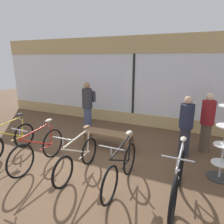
{
  "coord_description": "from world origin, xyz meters",
  "views": [
    {
      "loc": [
        2.29,
        -3.3,
        2.45
      ],
      "look_at": [
        0.0,
        1.73,
        0.95
      ],
      "focal_mm": 32.0,
      "sensor_mm": 36.0,
      "label": 1
    }
  ],
  "objects_px": {
    "bicycle_left": "(39,149)",
    "customer_by_window": "(207,122)",
    "bicycle_center": "(78,158)",
    "customer_near_rack": "(88,105)",
    "display_bench": "(107,135)",
    "accessory_rack": "(224,148)",
    "customer_mid_floor": "(186,126)",
    "bicycle_far_right": "(178,180)",
    "bicycle_far_left": "(9,141)",
    "bicycle_right": "(121,168)"
  },
  "relations": [
    {
      "from": "bicycle_left",
      "to": "customer_by_window",
      "type": "relative_size",
      "value": 1.07
    },
    {
      "from": "bicycle_center",
      "to": "customer_near_rack",
      "type": "distance_m",
      "value": 2.74
    },
    {
      "from": "bicycle_left",
      "to": "display_bench",
      "type": "height_order",
      "value": "bicycle_left"
    },
    {
      "from": "accessory_rack",
      "to": "customer_mid_floor",
      "type": "xyz_separation_m",
      "value": [
        -0.8,
        0.75,
        0.13
      ]
    },
    {
      "from": "display_bench",
      "to": "customer_mid_floor",
      "type": "relative_size",
      "value": 0.9
    },
    {
      "from": "bicycle_left",
      "to": "customer_by_window",
      "type": "bearing_deg",
      "value": 34.31
    },
    {
      "from": "display_bench",
      "to": "customer_mid_floor",
      "type": "bearing_deg",
      "value": 11.01
    },
    {
      "from": "bicycle_far_right",
      "to": "bicycle_far_left",
      "type": "bearing_deg",
      "value": 179.74
    },
    {
      "from": "accessory_rack",
      "to": "display_bench",
      "type": "distance_m",
      "value": 2.83
    },
    {
      "from": "customer_by_window",
      "to": "customer_mid_floor",
      "type": "height_order",
      "value": "customer_by_window"
    },
    {
      "from": "customer_by_window",
      "to": "bicycle_right",
      "type": "bearing_deg",
      "value": -122.21
    },
    {
      "from": "bicycle_right",
      "to": "customer_near_rack",
      "type": "distance_m",
      "value": 3.31
    },
    {
      "from": "bicycle_far_left",
      "to": "customer_by_window",
      "type": "bearing_deg",
      "value": 26.3
    },
    {
      "from": "bicycle_far_left",
      "to": "customer_mid_floor",
      "type": "distance_m",
      "value": 4.53
    },
    {
      "from": "bicycle_center",
      "to": "customer_mid_floor",
      "type": "relative_size",
      "value": 1.05
    },
    {
      "from": "display_bench",
      "to": "customer_by_window",
      "type": "relative_size",
      "value": 0.87
    },
    {
      "from": "accessory_rack",
      "to": "customer_near_rack",
      "type": "height_order",
      "value": "customer_near_rack"
    },
    {
      "from": "customer_by_window",
      "to": "customer_mid_floor",
      "type": "distance_m",
      "value": 0.68
    },
    {
      "from": "bicycle_far_right",
      "to": "customer_mid_floor",
      "type": "xyz_separation_m",
      "value": [
        -0.06,
        1.82,
        0.41
      ]
    },
    {
      "from": "bicycle_right",
      "to": "display_bench",
      "type": "relative_size",
      "value": 1.22
    },
    {
      "from": "bicycle_left",
      "to": "accessory_rack",
      "type": "xyz_separation_m",
      "value": [
        3.82,
        1.16,
        0.28
      ]
    },
    {
      "from": "bicycle_far_right",
      "to": "accessory_rack",
      "type": "relative_size",
      "value": 1.08
    },
    {
      "from": "bicycle_right",
      "to": "customer_mid_floor",
      "type": "relative_size",
      "value": 1.09
    },
    {
      "from": "accessory_rack",
      "to": "customer_by_window",
      "type": "bearing_deg",
      "value": 104.48
    },
    {
      "from": "bicycle_far_left",
      "to": "customer_near_rack",
      "type": "distance_m",
      "value": 2.61
    },
    {
      "from": "bicycle_far_left",
      "to": "bicycle_far_right",
      "type": "xyz_separation_m",
      "value": [
        4.19,
        -0.02,
        0.02
      ]
    },
    {
      "from": "bicycle_far_left",
      "to": "display_bench",
      "type": "bearing_deg",
      "value": 33.44
    },
    {
      "from": "accessory_rack",
      "to": "customer_by_window",
      "type": "relative_size",
      "value": 1.03
    },
    {
      "from": "display_bench",
      "to": "customer_by_window",
      "type": "bearing_deg",
      "value": 19.31
    },
    {
      "from": "bicycle_right",
      "to": "bicycle_far_right",
      "type": "height_order",
      "value": "bicycle_far_right"
    },
    {
      "from": "accessory_rack",
      "to": "customer_near_rack",
      "type": "bearing_deg",
      "value": 161.68
    },
    {
      "from": "bicycle_left",
      "to": "customer_near_rack",
      "type": "distance_m",
      "value": 2.54
    },
    {
      "from": "bicycle_far_left",
      "to": "accessory_rack",
      "type": "xyz_separation_m",
      "value": [
        4.93,
        1.05,
        0.3
      ]
    },
    {
      "from": "customer_by_window",
      "to": "customer_near_rack",
      "type": "bearing_deg",
      "value": 178.58
    },
    {
      "from": "bicycle_center",
      "to": "customer_near_rack",
      "type": "xyz_separation_m",
      "value": [
        -1.19,
        2.41,
        0.54
      ]
    },
    {
      "from": "bicycle_far_left",
      "to": "customer_near_rack",
      "type": "height_order",
      "value": "customer_near_rack"
    },
    {
      "from": "bicycle_far_left",
      "to": "display_bench",
      "type": "xyz_separation_m",
      "value": [
        2.14,
        1.41,
        -0.01
      ]
    },
    {
      "from": "accessory_rack",
      "to": "display_bench",
      "type": "height_order",
      "value": "accessory_rack"
    },
    {
      "from": "bicycle_center",
      "to": "display_bench",
      "type": "bearing_deg",
      "value": 89.7
    },
    {
      "from": "bicycle_far_left",
      "to": "customer_mid_floor",
      "type": "relative_size",
      "value": 1.08
    },
    {
      "from": "bicycle_far_left",
      "to": "bicycle_far_right",
      "type": "bearing_deg",
      "value": -0.26
    },
    {
      "from": "bicycle_far_left",
      "to": "bicycle_center",
      "type": "xyz_separation_m",
      "value": [
        2.13,
        -0.04,
        -0.01
      ]
    },
    {
      "from": "bicycle_far_left",
      "to": "bicycle_left",
      "type": "distance_m",
      "value": 1.11
    },
    {
      "from": "customer_mid_floor",
      "to": "bicycle_left",
      "type": "bearing_deg",
      "value": -147.69
    },
    {
      "from": "bicycle_far_right",
      "to": "display_bench",
      "type": "bearing_deg",
      "value": 145.0
    },
    {
      "from": "bicycle_far_left",
      "to": "bicycle_right",
      "type": "xyz_separation_m",
      "value": [
        3.14,
        -0.05,
        0.01
      ]
    },
    {
      "from": "bicycle_right",
      "to": "display_bench",
      "type": "xyz_separation_m",
      "value": [
        -1.0,
        1.47,
        -0.02
      ]
    },
    {
      "from": "bicycle_far_right",
      "to": "display_bench",
      "type": "relative_size",
      "value": 1.28
    },
    {
      "from": "bicycle_far_right",
      "to": "customer_mid_floor",
      "type": "height_order",
      "value": "customer_mid_floor"
    },
    {
      "from": "bicycle_far_right",
      "to": "customer_near_rack",
      "type": "bearing_deg",
      "value": 143.6
    }
  ]
}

